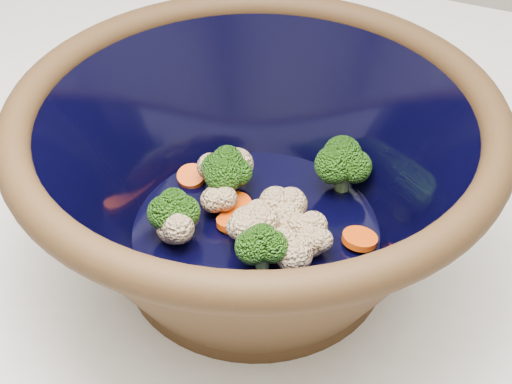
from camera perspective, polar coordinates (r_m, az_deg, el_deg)
The scene contains 2 objects.
mixing_bowl at distance 0.59m, azimuth -0.00°, elevation 1.23°, with size 0.39×0.39×0.17m.
vegetable_pile at distance 0.62m, azimuth 0.10°, elevation -0.83°, with size 0.20×0.16×0.06m.
Camera 1 is at (0.17, -0.41, 1.37)m, focal length 50.00 mm.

